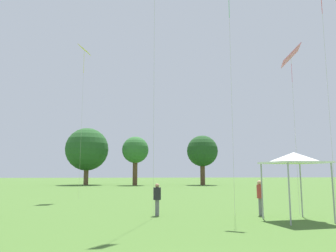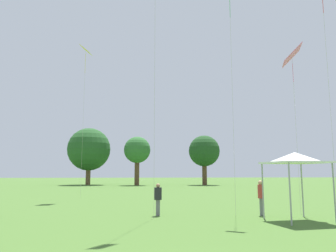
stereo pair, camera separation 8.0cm
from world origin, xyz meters
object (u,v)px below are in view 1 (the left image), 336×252
object	(u,v)px
canopy_tent	(294,159)
kite_4	(322,4)
person_standing_3	(157,197)
distant_tree_1	(202,151)
person_standing_0	(260,194)
kite_6	(229,5)
distant_tree_2	(135,150)
distant_tree_0	(87,149)
kite_1	(84,54)
kite_5	(291,58)

from	to	relation	value
canopy_tent	kite_4	world-z (taller)	kite_4
person_standing_3	distant_tree_1	world-z (taller)	distant_tree_1
person_standing_0	canopy_tent	size ratio (longest dim) A/B	0.57
kite_6	person_standing_0	bearing A→B (deg)	71.23
person_standing_0	kite_4	xyz separation A→B (m)	(3.49, -1.13, 10.27)
person_standing_0	distant_tree_1	size ratio (longest dim) A/B	0.20
person_standing_0	kite_6	xyz separation A→B (m)	(-1.32, 0.18, 10.62)
kite_4	kite_6	distance (m)	5.00
kite_6	distant_tree_2	distance (m)	43.40
distant_tree_0	distant_tree_2	size ratio (longest dim) A/B	1.21
person_standing_0	distant_tree_1	world-z (taller)	distant_tree_1
kite_1	distant_tree_2	xyz separation A→B (m)	(5.01, 30.89, -6.58)
person_standing_3	distant_tree_2	xyz separation A→B (m)	(-0.78, 42.43, 5.28)
person_standing_3	kite_4	xyz separation A→B (m)	(8.86, -1.66, 10.41)
canopy_tent	distant_tree_1	distance (m)	45.58
distant_tree_1	kite_5	bearing A→B (deg)	-95.21
canopy_tent	kite_4	xyz separation A→B (m)	(2.55, 0.91, 8.50)
person_standing_3	kite_5	xyz separation A→B (m)	(7.79, -0.01, 7.88)
person_standing_0	kite_6	distance (m)	10.70
person_standing_3	kite_1	bearing A→B (deg)	34.19
person_standing_3	distant_tree_2	size ratio (longest dim) A/B	0.19
person_standing_3	kite_1	world-z (taller)	kite_1
kite_4	kite_5	bearing A→B (deg)	-79.45
distant_tree_1	distant_tree_2	bearing A→B (deg)	-179.35
kite_5	distant_tree_0	distance (m)	48.71
person_standing_0	kite_6	size ratio (longest dim) A/B	0.14
person_standing_0	kite_6	world-z (taller)	kite_6
distant_tree_2	kite_4	bearing A→B (deg)	-77.66
kite_4	person_standing_3	bearing A→B (deg)	-33.12
distant_tree_1	distant_tree_2	distance (m)	12.45
kite_1	distant_tree_1	size ratio (longest dim) A/B	1.49
distant_tree_1	distant_tree_2	xyz separation A→B (m)	(-12.45, -0.14, 0.05)
person_standing_0	canopy_tent	xyz separation A→B (m)	(0.95, -2.04, 1.77)
canopy_tent	kite_5	size ratio (longest dim) A/B	0.33
kite_6	distant_tree_1	size ratio (longest dim) A/B	1.40
person_standing_3	distant_tree_2	world-z (taller)	distant_tree_2
kite_4	distant_tree_2	distance (m)	45.42
person_standing_0	person_standing_3	bearing A→B (deg)	-11.58
person_standing_3	kite_5	world-z (taller)	kite_5
kite_1	distant_tree_2	world-z (taller)	kite_1
distant_tree_2	kite_6	bearing A→B (deg)	-83.55
person_standing_3	canopy_tent	bearing A→B (deg)	-104.62
person_standing_3	distant_tree_0	xyz separation A→B (m)	(-9.82, 45.36, 5.61)
kite_4	distant_tree_2	world-z (taller)	kite_4
kite_1	distant_tree_1	world-z (taller)	kite_1
kite_1	kite_4	world-z (taller)	kite_1
person_standing_0	distant_tree_2	distance (m)	43.70
kite_5	kite_6	world-z (taller)	kite_6
canopy_tent	kite_6	size ratio (longest dim) A/B	0.25
kite_6	distant_tree_0	world-z (taller)	kite_6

